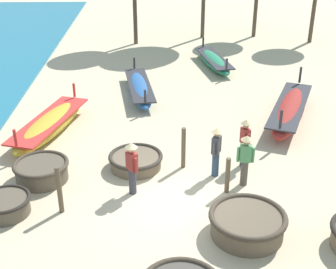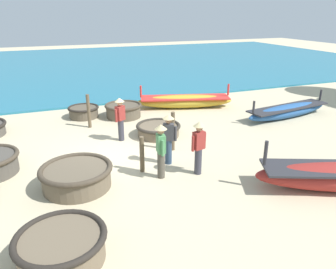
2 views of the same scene
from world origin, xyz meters
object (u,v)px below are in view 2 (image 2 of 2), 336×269
coracle_front_right (158,129)px  fisherman_standing_right (120,116)px  coracle_nearest (123,110)px  coracle_far_right (84,111)px  long_boat_red_hull (288,111)px  coracle_beside_post (61,246)px  fisherman_standing_left (168,136)px  coracle_upturned (77,176)px  long_boat_blue_hull (185,101)px  fisherman_with_hat (161,148)px  mooring_post_inland (142,154)px  mooring_post_mid_beach (89,111)px  fisherman_hauling (199,144)px  mooring_post_shoreline (173,131)px

coracle_front_right → fisherman_standing_right: size_ratio=1.06×
coracle_nearest → coracle_far_right: (-0.63, -1.74, -0.06)m
long_boat_red_hull → fisherman_standing_right: size_ratio=2.90×
coracle_beside_post → coracle_nearest: bearing=158.3°
fisherman_standing_left → coracle_nearest: bearing=-178.7°
coracle_upturned → long_boat_blue_hull: long_boat_blue_hull is taller
coracle_front_right → fisherman_standing_right: (-0.04, -1.50, 0.70)m
coracle_nearest → coracle_front_right: size_ratio=0.97×
coracle_far_right → long_boat_red_hull: (3.45, 8.87, 0.03)m
coracle_front_right → long_boat_red_hull: 6.45m
coracle_upturned → fisherman_with_hat: 2.50m
fisherman_standing_right → mooring_post_inland: 2.82m
coracle_beside_post → mooring_post_mid_beach: 8.05m
coracle_front_right → fisherman_hauling: 3.58m
fisherman_standing_left → long_boat_red_hull: bearing=110.2°
coracle_nearest → mooring_post_mid_beach: mooring_post_mid_beach is taller
coracle_nearest → mooring_post_shoreline: 4.49m
coracle_far_right → fisherman_standing_left: (6.03, 1.86, 0.68)m
long_boat_blue_hull → fisherman_with_hat: fisherman_with_hat is taller
coracle_beside_post → coracle_front_right: coracle_beside_post is taller
coracle_nearest → fisherman_with_hat: 6.26m
coracle_front_right → fisherman_with_hat: fisherman_with_hat is taller
coracle_beside_post → mooring_post_inland: size_ratio=1.59×
fisherman_hauling → fisherman_with_hat: size_ratio=1.00×
long_boat_blue_hull → mooring_post_inland: long_boat_blue_hull is taller
mooring_post_shoreline → fisherman_with_hat: bearing=-31.8°
fisherman_hauling → fisherman_with_hat: 1.14m
coracle_front_right → fisherman_hauling: bearing=0.1°
coracle_nearest → fisherman_standing_left: (5.40, 0.12, 0.62)m
long_boat_red_hull → fisherman_with_hat: 8.32m
coracle_far_right → fisherman_standing_right: 3.66m
fisherman_hauling → long_boat_red_hull: bearing=119.0°
coracle_upturned → mooring_post_mid_beach: size_ratio=1.42×
coracle_upturned → mooring_post_inland: 2.02m
coracle_beside_post → fisherman_standing_left: (-3.34, 3.59, 0.62)m
coracle_nearest → fisherman_standing_left: bearing=1.3°
coracle_front_right → mooring_post_mid_beach: 3.14m
fisherman_with_hat → coracle_far_right: bearing=-169.2°
fisherman_with_hat → mooring_post_inland: (-0.57, -0.41, -0.38)m
coracle_front_right → coracle_upturned: coracle_upturned is taller
coracle_beside_post → mooring_post_mid_beach: bearing=167.3°
coracle_beside_post → coracle_far_right: bearing=169.5°
mooring_post_shoreline → mooring_post_inland: size_ratio=1.22×
fisherman_hauling → mooring_post_mid_beach: bearing=-156.5°
long_boat_red_hull → long_boat_blue_hull: bearing=-130.3°
fisherman_standing_right → coracle_nearest: bearing=164.1°
fisherman_with_hat → mooring_post_shoreline: bearing=148.2°
fisherman_standing_right → coracle_front_right: bearing=88.6°
fisherman_standing_left → mooring_post_mid_beach: (-4.51, -1.82, -0.24)m
long_boat_red_hull → fisherman_standing_right: 7.97m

